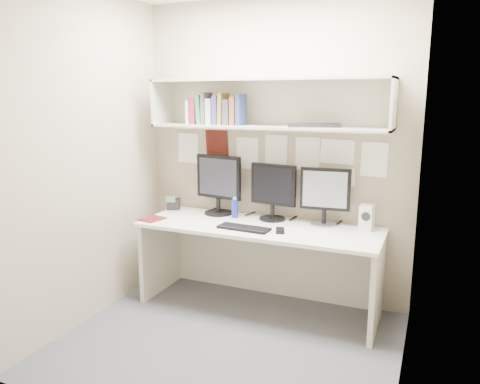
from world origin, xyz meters
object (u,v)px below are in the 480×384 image
at_px(maroon_notebook, 152,219).
at_px(monitor_center, 273,190).
at_px(monitor_left, 218,183).
at_px(desk_phone, 174,204).
at_px(speaker, 367,217).
at_px(desk, 259,267).
at_px(monitor_right, 325,194).
at_px(keyboard, 244,228).

bearing_deg(maroon_notebook, monitor_center, 35.93).
relative_size(monitor_left, desk_phone, 3.84).
bearing_deg(maroon_notebook, speaker, 25.33).
relative_size(desk, monitor_center, 4.13).
bearing_deg(monitor_right, monitor_left, 174.49).
bearing_deg(maroon_notebook, desk, 24.52).
relative_size(desk, monitor_left, 3.75).
xyz_separation_m(monitor_center, desk_phone, (-0.98, -0.02, -0.21)).
distance_m(monitor_left, keyboard, 0.62).
xyz_separation_m(monitor_right, maroon_notebook, (-1.41, -0.41, -0.25)).
distance_m(desk, monitor_center, 0.66).
xyz_separation_m(monitor_left, desk_phone, (-0.46, -0.02, -0.23)).
relative_size(desk, desk_phone, 14.39).
bearing_deg(monitor_left, monitor_center, 9.84).
height_order(monitor_left, monitor_center, monitor_left).
bearing_deg(monitor_center, speaker, 6.97).
relative_size(monitor_left, keyboard, 1.26).
bearing_deg(desk, maroon_notebook, -168.02).
bearing_deg(desk, speaker, 13.68).
distance_m(maroon_notebook, desk_phone, 0.40).
bearing_deg(monitor_right, desk, -161.41).
bearing_deg(keyboard, monitor_right, 37.91).
bearing_deg(desk, desk_phone, 168.09).
height_order(monitor_right, desk_phone, monitor_right).
bearing_deg(desk_phone, speaker, -20.63).
relative_size(keyboard, maroon_notebook, 2.12).
relative_size(monitor_left, monitor_right, 1.12).
bearing_deg(keyboard, monitor_center, 77.44).
xyz_separation_m(desk, monitor_left, (-0.48, 0.22, 0.65)).
distance_m(monitor_right, desk_phone, 1.44).
bearing_deg(monitor_center, keyboard, -97.93).
relative_size(desk, keyboard, 4.72).
bearing_deg(keyboard, desk_phone, 160.81).
xyz_separation_m(desk, monitor_right, (0.49, 0.22, 0.62)).
distance_m(monitor_center, maroon_notebook, 1.07).
distance_m(monitor_left, monitor_center, 0.52).
distance_m(monitor_center, desk_phone, 1.00).
distance_m(monitor_right, speaker, 0.38).
xyz_separation_m(monitor_left, monitor_right, (0.97, 0.00, -0.03)).
bearing_deg(keyboard, desk, 70.24).
bearing_deg(monitor_right, monitor_center, 174.48).
distance_m(monitor_left, monitor_right, 0.97).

